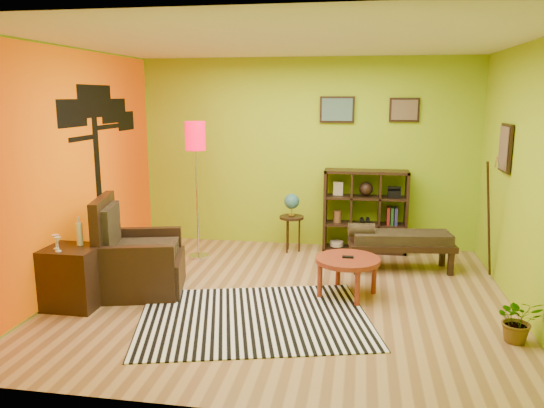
% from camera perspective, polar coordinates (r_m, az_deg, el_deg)
% --- Properties ---
extents(ground, '(5.00, 5.00, 0.00)m').
position_cam_1_polar(ground, '(6.11, 1.26, -10.01)').
color(ground, tan).
rests_on(ground, ground).
extents(room_shell, '(5.04, 4.54, 2.82)m').
position_cam_1_polar(room_shell, '(5.73, 0.43, 7.09)').
color(room_shell, '#97C019').
rests_on(room_shell, ground).
extents(zebra_rug, '(2.70, 2.26, 0.01)m').
position_cam_1_polar(zebra_rug, '(5.57, -1.94, -12.14)').
color(zebra_rug, white).
rests_on(zebra_rug, ground).
extents(coffee_table, '(0.73, 0.73, 0.47)m').
position_cam_1_polar(coffee_table, '(6.10, 8.14, -6.31)').
color(coffee_table, maroon).
rests_on(coffee_table, ground).
extents(armchair, '(1.12, 1.11, 1.12)m').
position_cam_1_polar(armchair, '(6.41, -14.40, -6.13)').
color(armchair, black).
rests_on(armchair, ground).
extents(side_cabinet, '(0.56, 0.51, 0.98)m').
position_cam_1_polar(side_cabinet, '(6.14, -20.58, -7.33)').
color(side_cabinet, black).
rests_on(side_cabinet, ground).
extents(floor_lamp, '(0.29, 0.29, 1.91)m').
position_cam_1_polar(floor_lamp, '(7.32, -8.21, 5.94)').
color(floor_lamp, silver).
rests_on(floor_lamp, ground).
extents(globe_table, '(0.35, 0.35, 0.86)m').
position_cam_1_polar(globe_table, '(7.68, 2.13, -0.43)').
color(globe_table, black).
rests_on(globe_table, ground).
extents(cube_shelf, '(1.20, 0.35, 1.20)m').
position_cam_1_polar(cube_shelf, '(7.83, 10.09, -0.76)').
color(cube_shelf, black).
rests_on(cube_shelf, ground).
extents(bench, '(1.40, 0.65, 0.62)m').
position_cam_1_polar(bench, '(7.10, 13.45, -3.84)').
color(bench, black).
rests_on(bench, ground).
extents(potted_plant, '(0.40, 0.45, 0.34)m').
position_cam_1_polar(potted_plant, '(5.52, 24.93, -11.68)').
color(potted_plant, '#26661E').
rests_on(potted_plant, ground).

